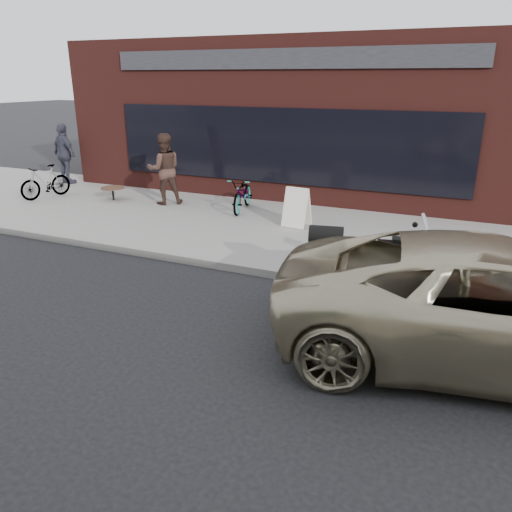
{
  "coord_description": "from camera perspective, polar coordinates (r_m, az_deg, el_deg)",
  "views": [
    {
      "loc": [
        2.97,
        -3.8,
        3.46
      ],
      "look_at": [
        0.04,
        2.84,
        0.85
      ],
      "focal_mm": 35.0,
      "sensor_mm": 36.0,
      "label": 1
    }
  ],
  "objects": [
    {
      "name": "bicycle_rear",
      "position": [
        15.73,
        -22.94,
        7.82
      ],
      "size": [
        0.8,
        1.61,
        0.93
      ],
      "primitive_type": "imported",
      "rotation": [
        0.0,
        0.0,
        -0.24
      ],
      "color": "gray",
      "rests_on": "near_sidewalk"
    },
    {
      "name": "cafe_patron_right",
      "position": [
        17.58,
        -21.01,
        10.83
      ],
      "size": [
        1.21,
        0.77,
        1.92
      ],
      "primitive_type": "imported",
      "rotation": [
        0.0,
        0.0,
        2.85
      ],
      "color": "#3A3B4A",
      "rests_on": "near_sidewalk"
    },
    {
      "name": "minivan",
      "position": [
        6.96,
        26.32,
        -5.01
      ],
      "size": [
        6.02,
        3.53,
        1.57
      ],
      "primitive_type": "imported",
      "rotation": [
        0.0,
        0.0,
        1.74
      ],
      "color": "#BAAF91",
      "rests_on": "ground"
    },
    {
      "name": "bicycle_front",
      "position": [
        13.08,
        -1.52,
        7.08
      ],
      "size": [
        0.88,
        1.73,
        0.87
      ],
      "primitive_type": "imported",
      "rotation": [
        0.0,
        0.0,
        0.19
      ],
      "color": "gray",
      "rests_on": "near_sidewalk"
    },
    {
      "name": "storefront",
      "position": [
        18.5,
        8.52,
        15.83
      ],
      "size": [
        14.0,
        10.07,
        4.5
      ],
      "color": "#521F1A",
      "rests_on": "ground"
    },
    {
      "name": "ground",
      "position": [
        5.93,
        -11.96,
        -16.38
      ],
      "size": [
        120.0,
        120.0,
        0.0
      ],
      "primitive_type": "plane",
      "color": "black",
      "rests_on": "ground"
    },
    {
      "name": "cafe_table",
      "position": [
        14.81,
        -16.08,
        7.45
      ],
      "size": [
        0.65,
        0.65,
        0.37
      ],
      "color": "black",
      "rests_on": "near_sidewalk"
    },
    {
      "name": "motorcycle",
      "position": [
        8.03,
        12.39,
        -1.13
      ],
      "size": [
        2.38,
        1.07,
        1.52
      ],
      "rotation": [
        0.0,
        0.0,
        0.2
      ],
      "color": "black",
      "rests_on": "ground"
    },
    {
      "name": "near_sidewalk",
      "position": [
        11.7,
        8.11,
        2.77
      ],
      "size": [
        44.0,
        6.0,
        0.15
      ],
      "primitive_type": "cube",
      "color": "gray",
      "rests_on": "ground"
    },
    {
      "name": "cafe_patron_left",
      "position": [
        13.93,
        -10.43,
        9.73
      ],
      "size": [
        1.18,
        1.15,
        1.91
      ],
      "primitive_type": "imported",
      "rotation": [
        0.0,
        0.0,
        3.83
      ],
      "color": "#452D24",
      "rests_on": "near_sidewalk"
    },
    {
      "name": "sandwich_sign",
      "position": [
        11.72,
        4.71,
        5.63
      ],
      "size": [
        0.62,
        0.58,
        0.91
      ],
      "rotation": [
        0.0,
        0.0,
        -0.1
      ],
      "color": "white",
      "rests_on": "near_sidewalk"
    }
  ]
}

